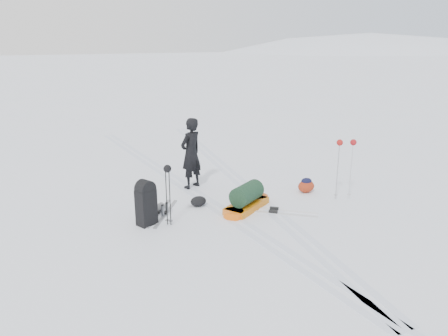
{
  "coord_description": "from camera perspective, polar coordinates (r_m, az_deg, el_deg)",
  "views": [
    {
      "loc": [
        -3.91,
        -8.25,
        3.72
      ],
      "look_at": [
        0.14,
        0.07,
        0.95
      ],
      "focal_mm": 35.0,
      "sensor_mm": 36.0,
      "label": 1
    }
  ],
  "objects": [
    {
      "name": "stuff_sack",
      "position": [
        10.06,
        -3.37,
        -4.36
      ],
      "size": [
        0.46,
        0.41,
        0.23
      ],
      "rotation": [
        0.0,
        0.0,
        -0.42
      ],
      "color": "black",
      "rests_on": "ground"
    },
    {
      "name": "pulk_sled",
      "position": [
        9.84,
        2.98,
        -4.13
      ],
      "size": [
        1.57,
        1.19,
        0.6
      ],
      "rotation": [
        0.0,
        0.0,
        0.54
      ],
      "color": "#C4680B",
      "rests_on": "ground"
    },
    {
      "name": "ski_tracks",
      "position": [
        10.84,
        0.38,
        -3.37
      ],
      "size": [
        3.38,
        17.97,
        0.01
      ],
      "color": "silver",
      "rests_on": "ground"
    },
    {
      "name": "skier",
      "position": [
        11.08,
        -4.34,
        1.92
      ],
      "size": [
        0.79,
        0.68,
        1.82
      ],
      "primitive_type": "imported",
      "rotation": [
        0.0,
        0.0,
        3.59
      ],
      "color": "black",
      "rests_on": "ground"
    },
    {
      "name": "touring_skis_grey",
      "position": [
        9.76,
        -8.05,
        -5.83
      ],
      "size": [
        1.13,
        1.46,
        0.06
      ],
      "rotation": [
        0.0,
        0.0,
        0.96
      ],
      "color": "#989CA1",
      "rests_on": "ground"
    },
    {
      "name": "touring_skis_white",
      "position": [
        9.82,
        6.5,
        -5.62
      ],
      "size": [
        1.68,
        1.46,
        0.07
      ],
      "rotation": [
        0.0,
        0.0,
        -0.69
      ],
      "color": "silver",
      "rests_on": "ground"
    },
    {
      "name": "rope_coil",
      "position": [
        9.66,
        1.69,
        -5.77
      ],
      "size": [
        0.71,
        0.71,
        0.07
      ],
      "rotation": [
        0.0,
        0.0,
        0.36
      ],
      "color": "#4F86C1",
      "rests_on": "ground"
    },
    {
      "name": "snow_hill_backdrop",
      "position": [
        135.06,
        8.66,
        -16.12
      ],
      "size": [
        359.5,
        192.0,
        162.45
      ],
      "color": "white",
      "rests_on": "ground"
    },
    {
      "name": "thermos_pair",
      "position": [
        9.65,
        -7.75,
        -5.35
      ],
      "size": [
        0.21,
        0.21,
        0.27
      ],
      "rotation": [
        0.0,
        0.0,
        0.0
      ],
      "color": "slate",
      "rests_on": "ground"
    },
    {
      "name": "ski_poles_silver",
      "position": [
        10.53,
        15.65,
        2.35
      ],
      "size": [
        0.44,
        0.27,
        1.47
      ],
      "rotation": [
        0.0,
        0.0,
        -0.23
      ],
      "color": "#AAADB1",
      "rests_on": "ground"
    },
    {
      "name": "ground",
      "position": [
        9.86,
        -0.56,
        -5.49
      ],
      "size": [
        200.0,
        200.0,
        0.0
      ],
      "primitive_type": "plane",
      "color": "white",
      "rests_on": "ground"
    },
    {
      "name": "expedition_rucksack",
      "position": [
        9.17,
        -9.99,
        -4.52
      ],
      "size": [
        0.82,
        0.95,
        0.97
      ],
      "rotation": [
        0.0,
        0.0,
        0.43
      ],
      "color": "black",
      "rests_on": "ground"
    },
    {
      "name": "small_daypack",
      "position": [
        11.09,
        10.69,
        -2.25
      ],
      "size": [
        0.52,
        0.45,
        0.37
      ],
      "rotation": [
        0.0,
        0.0,
        -0.33
      ],
      "color": "maroon",
      "rests_on": "ground"
    },
    {
      "name": "ski_poles_black",
      "position": [
        8.81,
        -7.38,
        -1.06
      ],
      "size": [
        0.16,
        0.16,
        1.29
      ],
      "rotation": [
        0.0,
        0.0,
        0.08
      ],
      "color": "black",
      "rests_on": "ground"
    }
  ]
}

